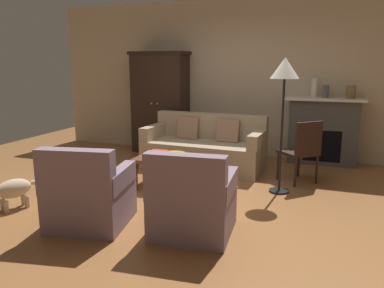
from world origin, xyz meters
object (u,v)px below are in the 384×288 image
fruit_bowl (174,155)px  floor_lamp (285,76)px  book_stack (159,153)px  mantel_vase_bronze (351,92)px  mantel_vase_slate (326,91)px  fireplace (323,131)px  couch (205,149)px  armchair_near_left (89,197)px  coffee_table (177,162)px  side_chair_wooden (303,148)px  mantel_vase_cream (314,88)px  dog (11,190)px  armchair_near_right (192,204)px  armoire (160,102)px

fruit_bowl → floor_lamp: (1.39, 0.28, 1.07)m
book_stack → mantel_vase_bronze: size_ratio=1.14×
mantel_vase_slate → fireplace: bearing=90.0°
couch → mantel_vase_bronze: bearing=22.7°
armchair_near_left → coffee_table: bearing=74.9°
coffee_table → side_chair_wooden: (1.59, 0.78, 0.15)m
couch → mantel_vase_bronze: mantel_vase_bronze is taller
mantel_vase_cream → mantel_vase_bronze: (0.56, 0.00, -0.05)m
fruit_bowl → dog: fruit_bowl is taller
armchair_near_right → dog: 2.20m
armoire → mantel_vase_cream: size_ratio=6.10×
fireplace → mantel_vase_bronze: size_ratio=5.80×
armchair_near_left → armchair_near_right: bearing=9.1°
fruit_bowl → armchair_near_right: size_ratio=0.38×
coffee_table → armchair_near_right: bearing=-61.8°
armoire → armchair_near_right: 3.77m
couch → coffee_table: size_ratio=1.78×
couch → side_chair_wooden: side_chair_wooden is taller
couch → armchair_near_right: bearing=-74.8°
fireplace → fruit_bowl: fireplace is taller
dog → armchair_near_right: bearing=2.9°
armchair_near_left → armchair_near_right: size_ratio=1.02×
book_stack → dog: 1.90m
mantel_vase_slate → mantel_vase_bronze: bearing=0.0°
mantel_vase_slate → floor_lamp: 1.80m
coffee_table → armchair_near_left: (-0.39, -1.46, -0.05)m
mantel_vase_bronze → armchair_near_right: (-1.52, -3.30, -0.91)m
mantel_vase_slate → dog: (-3.33, -3.41, -0.98)m
fruit_bowl → coffee_table: bearing=-21.1°
armoire → coffee_table: (1.12, -1.95, -0.58)m
book_stack → dog: bearing=-130.2°
mantel_vase_slate → mantel_vase_bronze: 0.38m
coffee_table → side_chair_wooden: side_chair_wooden is taller
fruit_bowl → dog: bearing=-136.0°
coffee_table → side_chair_wooden: bearing=26.2°
armoire → dog: bearing=-96.5°
side_chair_wooden → mantel_vase_bronze: bearing=63.2°
fireplace → fruit_bowl: 2.75m
mantel_vase_cream → dog: (-3.15, -3.41, -1.03)m
fruit_bowl → mantel_vase_cream: (1.69, 2.00, 0.83)m
mantel_vase_bronze → side_chair_wooden: size_ratio=0.24×
mantel_vase_slate → dog: 4.87m
armoire → armchair_near_right: (1.81, -3.24, -0.63)m
armoire → couch: size_ratio=0.97×
side_chair_wooden → floor_lamp: 1.14m
mantel_vase_cream → fruit_bowl: bearing=-130.2°
armchair_near_left → armchair_near_right: 1.10m
couch → book_stack: couch is taller
side_chair_wooden → dog: (-3.09, -2.18, -0.27)m
armoire → armchair_near_left: armoire is taller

